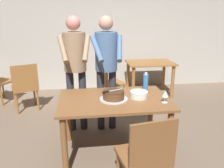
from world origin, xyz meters
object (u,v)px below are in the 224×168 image
chair_near_side (146,155)px  background_chair_1 (25,85)px  person_cutting_cake (106,62)px  background_table (150,69)px  plate_stack (139,95)px  wine_glass_near (165,94)px  water_bottle (146,82)px  person_standing_beside (75,62)px  cake_on_platter (114,96)px  cake_knife (108,91)px  main_dining_table (114,108)px  background_chair_2 (108,81)px

chair_near_side → background_chair_1: bearing=124.6°
person_cutting_cake → background_table: (1.10, 1.42, -0.50)m
plate_stack → wine_glass_near: wine_glass_near is taller
water_bottle → plate_stack: bearing=-120.7°
water_bottle → person_standing_beside: person_standing_beside is taller
cake_on_platter → background_table: cake_on_platter is taller
cake_knife → chair_near_side: bearing=-71.1°
person_standing_beside → cake_knife: bearing=-61.5°
wine_glass_near → chair_near_side: chair_near_side is taller
chair_near_side → background_chair_1: 2.83m
plate_stack → person_standing_beside: bearing=138.9°
person_standing_beside → background_table: 2.15m
main_dining_table → water_bottle: bearing=28.8°
cake_knife → background_table: (1.16, 2.13, -0.29)m
background_chair_1 → background_chair_2: same height
main_dining_table → person_cutting_cake: (-0.02, 0.65, 0.45)m
water_bottle → main_dining_table: bearing=-151.2°
cake_knife → plate_stack: 0.40m
water_bottle → background_chair_1: bearing=146.2°
cake_on_platter → background_table: size_ratio=0.34×
background_table → cake_on_platter: bearing=-117.5°
person_standing_beside → background_table: bearing=41.9°
background_chair_1 → wine_glass_near: bearing=-40.8°
cake_on_platter → water_bottle: size_ratio=1.36×
background_chair_1 → background_table: bearing=12.4°
cake_knife → background_table: size_ratio=0.26×
main_dining_table → wine_glass_near: (0.57, -0.20, 0.23)m
person_standing_beside → background_table: (1.55, 1.39, -0.50)m
person_standing_beside → background_chair_1: 1.40m
cake_knife → cake_on_platter: bearing=23.7°
background_chair_2 → chair_near_side: bearing=-88.3°
person_cutting_cake → chair_near_side: (0.21, -1.46, -0.58)m
plate_stack → chair_near_side: chair_near_side is taller
person_standing_beside → chair_near_side: bearing=-66.2°
chair_near_side → background_table: 3.02m
water_bottle → background_chair_1: 2.30m
person_cutting_cake → person_standing_beside: 0.45m
cake_on_platter → plate_stack: bearing=4.0°
main_dining_table → chair_near_side: chair_near_side is taller
water_bottle → background_table: bearing=71.2°
background_chair_1 → person_standing_beside: bearing=-41.5°
cake_knife → background_table: 2.44m
water_bottle → background_chair_2: (-0.35, 1.38, -0.37)m
background_chair_2 → plate_stack: bearing=-83.1°
main_dining_table → person_standing_beside: size_ratio=0.78×
wine_glass_near → plate_stack: bearing=143.2°
wine_glass_near → background_chair_2: background_chair_2 is taller
cake_on_platter → cake_knife: cake_knife is taller
main_dining_table → water_bottle: (0.47, 0.26, 0.24)m
main_dining_table → chair_near_side: size_ratio=1.49×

